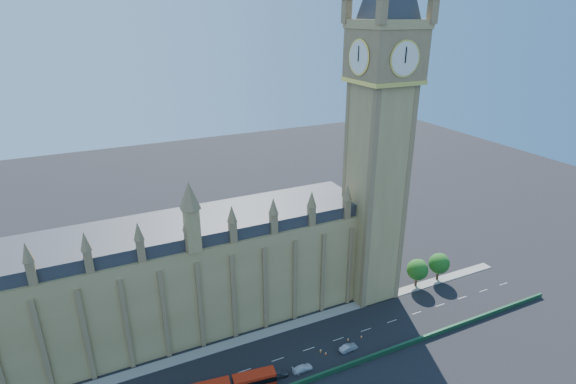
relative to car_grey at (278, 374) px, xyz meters
name	(u,v)px	position (x,y,z in m)	size (l,w,h in m)	color
ground	(261,365)	(-2.04, 4.79, -0.74)	(400.00, 400.00, 0.00)	black
palace_westminster	(124,289)	(-27.04, 26.79, 13.12)	(120.00, 20.00, 28.00)	#99804A
elizabeth_tower	(382,97)	(35.96, 18.78, 53.82)	(20.59, 20.59, 105.00)	#99804A
kerb_north	(247,339)	(-2.04, 14.29, -0.66)	(160.00, 3.00, 0.16)	gray
tree_east_near	(418,269)	(50.18, 14.87, 4.90)	(6.00, 6.00, 8.50)	#382619
tree_east_far	(440,263)	(58.18, 14.87, 4.90)	(6.00, 6.00, 8.50)	#382619
car_grey	(278,374)	(0.00, 0.00, 0.00)	(1.75, 4.35, 1.48)	#3D4145
car_silver	(348,348)	(18.11, 0.47, 0.00)	(1.58, 4.52, 1.49)	#94969A
car_white	(302,368)	(5.49, -0.69, -0.06)	(1.89, 4.66, 1.35)	silver
cone_a	(326,353)	(12.62, 1.50, -0.40)	(0.45, 0.45, 0.69)	black
cone_b	(348,339)	(19.88, 3.40, -0.43)	(0.43, 0.43, 0.63)	black
cone_c	(321,351)	(11.96, 2.76, -0.37)	(0.60, 0.60, 0.76)	black
cone_d	(361,337)	(23.36, 2.86, -0.43)	(0.48, 0.48, 0.63)	black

